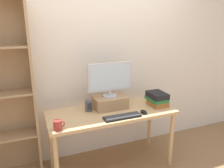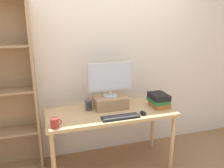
% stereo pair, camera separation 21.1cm
% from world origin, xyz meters
% --- Properties ---
extents(ground_plane, '(12.00, 12.00, 0.00)m').
position_xyz_m(ground_plane, '(0.00, 0.00, 0.00)').
color(ground_plane, olive).
extents(back_wall, '(7.00, 0.08, 2.60)m').
position_xyz_m(back_wall, '(0.00, 0.47, 1.30)').
color(back_wall, beige).
rests_on(back_wall, ground_plane).
extents(desk, '(1.50, 0.61, 0.76)m').
position_xyz_m(desk, '(0.00, 0.00, 0.67)').
color(desk, tan).
rests_on(desk, ground_plane).
extents(riser_box, '(0.40, 0.28, 0.14)m').
position_xyz_m(riser_box, '(0.03, 0.12, 0.83)').
color(riser_box, '#A87F56').
rests_on(riser_box, desk).
extents(computer_monitor, '(0.55, 0.18, 0.42)m').
position_xyz_m(computer_monitor, '(0.03, 0.12, 1.13)').
color(computer_monitor, '#B7B7BA').
rests_on(computer_monitor, riser_box).
extents(keyboard, '(0.42, 0.12, 0.02)m').
position_xyz_m(keyboard, '(0.05, -0.21, 0.77)').
color(keyboard, black).
rests_on(keyboard, desk).
extents(computer_mouse, '(0.06, 0.10, 0.04)m').
position_xyz_m(computer_mouse, '(0.33, -0.19, 0.77)').
color(computer_mouse, black).
rests_on(computer_mouse, desk).
extents(book_stack, '(0.21, 0.26, 0.17)m').
position_xyz_m(book_stack, '(0.61, -0.03, 0.84)').
color(book_stack, '#AD662D').
rests_on(book_stack, desk).
extents(coffee_mug, '(0.11, 0.08, 0.10)m').
position_xyz_m(coffee_mug, '(-0.66, -0.23, 0.81)').
color(coffee_mug, '#9E2D28').
rests_on(coffee_mug, desk).
extents(desk_speaker, '(0.08, 0.09, 0.13)m').
position_xyz_m(desk_speaker, '(-0.25, 0.11, 0.82)').
color(desk_speaker, '#4C4C51').
rests_on(desk_speaker, desk).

